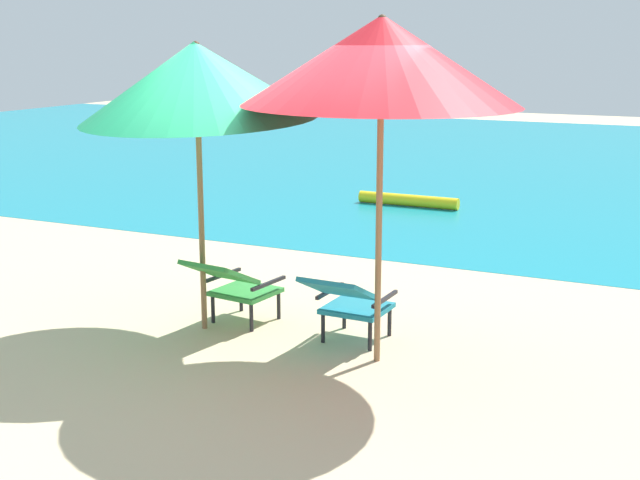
# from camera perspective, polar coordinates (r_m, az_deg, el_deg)

# --- Properties ---
(ground_plane) EXTENTS (40.00, 40.00, 0.00)m
(ground_plane) POSITION_cam_1_polar(r_m,az_deg,el_deg) (11.12, 7.49, -0.14)
(ground_plane) COLOR #CCB78E
(ocean_band) EXTENTS (40.00, 18.00, 0.01)m
(ocean_band) POSITION_cam_1_polar(r_m,az_deg,el_deg) (18.64, 14.98, 4.94)
(ocean_band) COLOR teal
(ocean_band) RESTS_ON ground_plane
(swim_buoy) EXTENTS (1.60, 0.18, 0.18)m
(swim_buoy) POSITION_cam_1_polar(r_m,az_deg,el_deg) (13.42, 5.86, 2.64)
(swim_buoy) COLOR yellow
(swim_buoy) RESTS_ON ocean_band
(lounge_chair_left) EXTENTS (0.64, 0.94, 0.68)m
(lounge_chair_left) POSITION_cam_1_polar(r_m,az_deg,el_deg) (7.78, -5.74, -2.86)
(lounge_chair_left) COLOR #338E3D
(lounge_chair_left) RESTS_ON ground_plane
(lounge_chair_right) EXTENTS (0.57, 0.89, 0.68)m
(lounge_chair_right) POSITION_cam_1_polar(r_m,az_deg,el_deg) (7.26, 1.88, -3.97)
(lounge_chair_right) COLOR teal
(lounge_chair_right) RESTS_ON ground_plane
(beach_umbrella_left) EXTENTS (2.49, 2.51, 2.58)m
(beach_umbrella_left) POSITION_cam_1_polar(r_m,az_deg,el_deg) (7.45, -8.16, 10.37)
(beach_umbrella_left) COLOR olive
(beach_umbrella_left) RESTS_ON ground_plane
(beach_umbrella_right) EXTENTS (2.47, 2.46, 2.73)m
(beach_umbrella_right) POSITION_cam_1_polar(r_m,az_deg,el_deg) (6.59, 4.10, 11.74)
(beach_umbrella_right) COLOR olive
(beach_umbrella_right) RESTS_ON ground_plane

